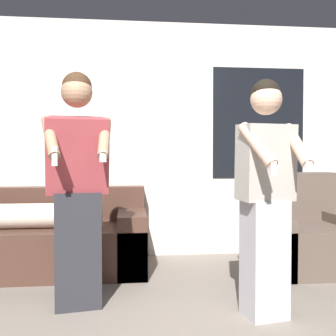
{
  "coord_description": "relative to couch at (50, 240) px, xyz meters",
  "views": [
    {
      "loc": [
        -0.3,
        -1.81,
        1.16
      ],
      "look_at": [
        0.01,
        1.08,
        1.07
      ],
      "focal_mm": 42.0,
      "sensor_mm": 36.0,
      "label": 1
    }
  ],
  "objects": [
    {
      "name": "armchair",
      "position": [
        2.6,
        -0.2,
        0.01
      ],
      "size": [
        0.93,
        0.87,
        0.98
      ],
      "color": "brown",
      "rests_on": "ground_plane"
    },
    {
      "name": "couch",
      "position": [
        0.0,
        0.0,
        0.0
      ],
      "size": [
        1.94,
        0.93,
        0.82
      ],
      "color": "#472D23",
      "rests_on": "ground_plane"
    },
    {
      "name": "person_left",
      "position": [
        0.41,
        -1.03,
        0.6
      ],
      "size": [
        0.52,
        0.56,
        1.79
      ],
      "color": "#28282D",
      "rests_on": "ground_plane"
    },
    {
      "name": "wall_back",
      "position": [
        1.09,
        0.51,
        1.04
      ],
      "size": [
        6.61,
        0.07,
        2.7
      ],
      "color": "silver",
      "rests_on": "ground_plane"
    },
    {
      "name": "person_right",
      "position": [
        1.77,
        -1.35,
        0.58
      ],
      "size": [
        0.45,
        0.51,
        1.71
      ],
      "color": "#B2B2B7",
      "rests_on": "ground_plane"
    }
  ]
}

